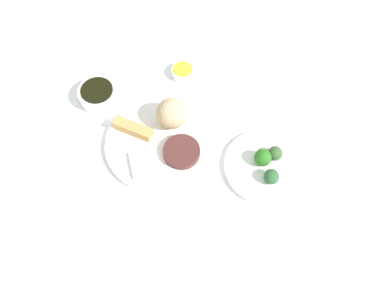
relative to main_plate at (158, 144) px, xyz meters
The scene contains 14 objects.
tabletop 0.04m from the main_plate, 161.06° to the right, with size 2.20×2.20×0.02m, color white.
main_plate is the anchor object (origin of this frame).
rice_scoop 0.09m from the main_plate, 113.89° to the right, with size 0.08×0.08×0.08m, color tan.
spring_roll 0.08m from the main_plate, 23.89° to the right, with size 0.11×0.03×0.03m, color tan.
crab_rangoon_wonton 0.07m from the main_plate, 66.11° to the left, with size 0.07×0.08×0.01m, color beige.
stir_fry_heap 0.08m from the main_plate, 156.11° to the left, with size 0.10×0.10×0.02m, color #4F2624.
broccoli_plate 0.29m from the main_plate, behind, with size 0.22×0.22×0.01m, color white.
broccoli_floret_0 0.31m from the main_plate, 163.09° to the left, with size 0.04×0.04×0.04m, color #2D5D31.
broccoli_floret_1 0.28m from the main_plate, behind, with size 0.04×0.04×0.04m, color #2A6E20.
broccoli_floret_2 0.31m from the main_plate, behind, with size 0.04×0.04×0.04m, color #385C2D.
soy_sauce_bowl 0.23m from the main_plate, 37.83° to the right, with size 0.11×0.11×0.04m, color white.
soy_sauce_bowl_liquid 0.23m from the main_plate, 37.83° to the right, with size 0.09×0.09×0.00m, color black.
sauce_ramekin_hot_mustard 0.25m from the main_plate, 102.13° to the right, with size 0.07×0.07×0.02m, color white.
sauce_ramekin_hot_mustard_liquid 0.25m from the main_plate, 102.13° to the right, with size 0.06×0.06×0.00m, color yellow.
Camera 1 is at (-0.09, 0.55, 1.03)m, focal length 39.96 mm.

